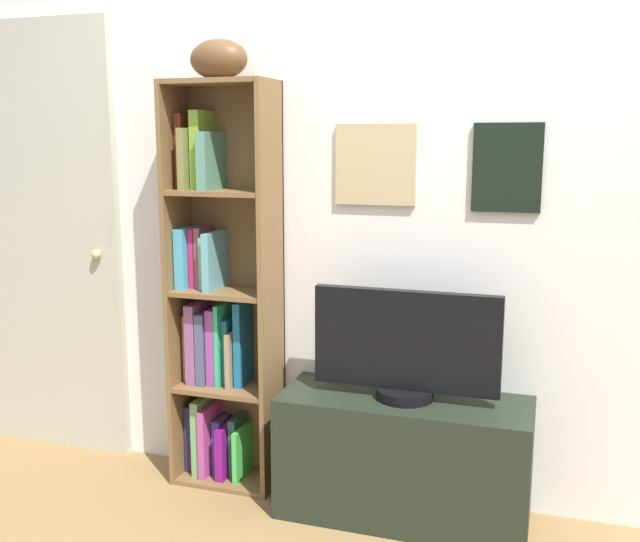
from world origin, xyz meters
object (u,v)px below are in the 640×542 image
at_px(bookshelf, 218,308).
at_px(television, 406,346).
at_px(football, 219,59).
at_px(tv_stand, 403,458).
at_px(door, 48,242).

xyz_separation_m(bookshelf, television, (0.83, -0.09, -0.07)).
bearing_deg(football, television, -4.75).
bearing_deg(bookshelf, tv_stand, -6.52).
xyz_separation_m(football, tv_stand, (0.79, -0.07, -1.54)).
bearing_deg(television, bookshelf, 173.56).
xyz_separation_m(bookshelf, door, (-0.91, 0.07, 0.23)).
distance_m(bookshelf, football, 1.02).
distance_m(television, door, 1.78).
relative_size(tv_stand, door, 0.48).
xyz_separation_m(football, television, (0.79, -0.07, -1.09)).
relative_size(football, tv_stand, 0.25).
bearing_deg(door, football, -5.96).
relative_size(football, door, 0.12).
bearing_deg(bookshelf, door, 175.53).
relative_size(bookshelf, tv_stand, 1.77).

